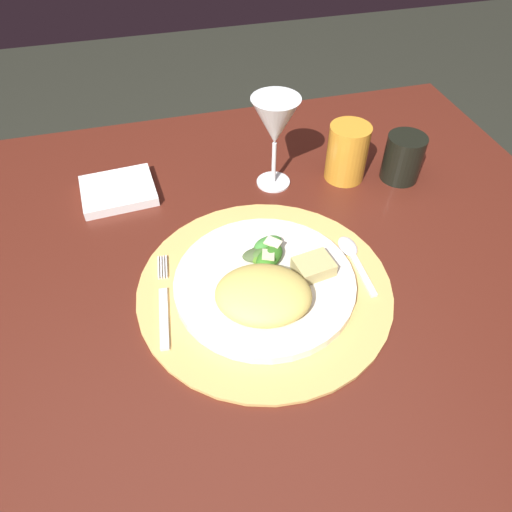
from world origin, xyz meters
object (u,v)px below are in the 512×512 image
object	(u,v)px
dinner_plate	(265,282)
fork	(164,304)
dining_table	(215,325)
amber_tumbler	(347,153)
dark_tumbler	(403,158)
spoon	(352,254)
napkin	(118,191)
wine_glass	(275,124)

from	to	relation	value
dinner_plate	fork	distance (m)	0.15
dining_table	dinner_plate	bearing A→B (deg)	-39.22
fork	amber_tumbler	distance (m)	0.44
dining_table	dark_tumbler	world-z (taller)	dark_tumbler
spoon	amber_tumbler	distance (m)	0.22
dining_table	napkin	bearing A→B (deg)	118.93
dinner_plate	spoon	size ratio (longest dim) A/B	2.07
dining_table	napkin	size ratio (longest dim) A/B	10.07
wine_glass	dark_tumbler	xyz separation A→B (m)	(0.24, -0.04, -0.08)
amber_tumbler	dark_tumbler	bearing A→B (deg)	-16.22
dining_table	wine_glass	xyz separation A→B (m)	(0.16, 0.19, 0.27)
dining_table	dark_tumbler	distance (m)	0.46
dinner_plate	wine_glass	xyz separation A→B (m)	(0.09, 0.25, 0.11)
spoon	wine_glass	bearing A→B (deg)	106.53
dinner_plate	dark_tumbler	distance (m)	0.38
dark_tumbler	spoon	bearing A→B (deg)	-134.00
spoon	napkin	size ratio (longest dim) A/B	1.00
dinner_plate	dining_table	bearing A→B (deg)	140.78
napkin	dark_tumbler	distance (m)	0.52
amber_tumbler	fork	bearing A→B (deg)	-148.34
amber_tumbler	dark_tumbler	world-z (taller)	amber_tumbler
fork	dark_tumbler	world-z (taller)	dark_tumbler
dining_table	spoon	bearing A→B (deg)	-8.55
amber_tumbler	dining_table	bearing A→B (deg)	-149.64
dinner_plate	dark_tumbler	xyz separation A→B (m)	(0.32, 0.20, 0.03)
spoon	dark_tumbler	bearing A→B (deg)	46.00
spoon	wine_glass	xyz separation A→B (m)	(-0.07, 0.22, 0.12)
dinner_plate	wine_glass	size ratio (longest dim) A/B	1.57
fork	dinner_plate	bearing A→B (deg)	-0.91
amber_tumbler	dark_tumbler	distance (m)	0.10
fork	amber_tumbler	world-z (taller)	amber_tumbler
spoon	dinner_plate	bearing A→B (deg)	-170.35
dark_tumbler	fork	bearing A→B (deg)	-157.03
dining_table	dark_tumbler	size ratio (longest dim) A/B	14.89
dining_table	dinner_plate	xyz separation A→B (m)	(0.07, -0.06, 0.16)
dining_table	amber_tumbler	size ratio (longest dim) A/B	12.21
dining_table	dark_tumbler	bearing A→B (deg)	19.95
fork	spoon	xyz separation A→B (m)	(0.30, 0.02, 0.00)
amber_tumbler	dinner_plate	bearing A→B (deg)	-133.71
spoon	napkin	bearing A→B (deg)	143.33
dinner_plate	amber_tumbler	size ratio (longest dim) A/B	2.52
dark_tumbler	wine_glass	bearing A→B (deg)	169.53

